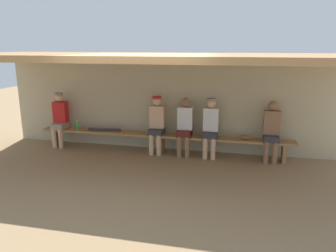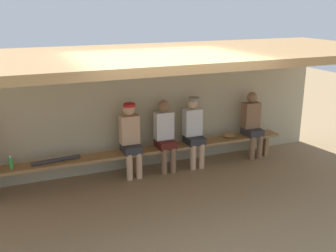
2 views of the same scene
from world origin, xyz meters
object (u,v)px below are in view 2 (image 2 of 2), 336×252
Objects in this scene: bench at (137,154)px; player_with_sunglasses at (252,122)px; player_near_post at (131,136)px; player_rightmost at (194,129)px; baseball_bat at (56,160)px; player_in_blue at (165,133)px; water_bottle_orange at (11,163)px; baseball_glove_worn at (229,135)px.

player_with_sunglasses is at bearing 0.07° from bench.
player_with_sunglasses is at bearing -0.01° from player_near_post.
player_rightmost is 1.00× the size of player_near_post.
player_with_sunglasses is 3.89m from baseball_bat.
player_in_blue and player_with_sunglasses have the same top height.
player_in_blue is 1.90m from player_with_sunglasses.
water_bottle_orange is (-2.14, -0.01, 0.18)m from bench.
baseball_glove_worn is at bearing -5.62° from baseball_bat.
water_bottle_orange reaches higher than bench.
player_rightmost reaches higher than baseball_glove_worn.
bench is 4.49× the size of player_in_blue.
player_in_blue reaches higher than bench.
baseball_glove_worn is (2.04, 0.02, -0.24)m from player_near_post.
baseball_glove_worn is at bearing 0.47° from water_bottle_orange.
baseball_bat is (-1.98, -0.00, -0.24)m from player_in_blue.
water_bottle_orange is at bearing -179.82° from player_with_sunglasses.
baseball_glove_worn is at bearing 0.79° from player_in_blue.
bench is 4.46× the size of player_near_post.
player_rightmost is at bearing 0.00° from player_near_post.
player_rightmost is 0.82m from baseball_glove_worn.
player_rightmost reaches higher than player_in_blue.
player_near_post reaches higher than player_in_blue.
player_near_post reaches higher than bench.
baseball_glove_worn is 3.35m from baseball_bat.
player_rightmost is 1.65× the size of baseball_bat.
player_in_blue is at bearing 0.32° from bench.
player_with_sunglasses is at bearing 0.18° from water_bottle_orange.
player_near_post is 2.57m from player_with_sunglasses.
player_with_sunglasses reaches higher than bench.
player_near_post is at bearing -5.84° from baseball_bat.
baseball_bat is at bearing 0.90° from water_bottle_orange.
player_rightmost is 1.25m from player_near_post.
player_rightmost is 1.01× the size of player_in_blue.
player_with_sunglasses is 5.56× the size of baseball_glove_worn.
bench is at bearing -179.93° from player_with_sunglasses.
bench is 1.43m from baseball_bat.
player_in_blue reaches higher than baseball_bat.
water_bottle_orange is (-4.59, -0.01, -0.17)m from player_with_sunglasses.
bench is 25.00× the size of baseball_glove_worn.
baseball_bat is (-3.88, -0.00, -0.24)m from player_with_sunglasses.
baseball_glove_worn is 0.29× the size of baseball_bat.
baseball_glove_worn is (1.93, 0.02, 0.12)m from bench.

